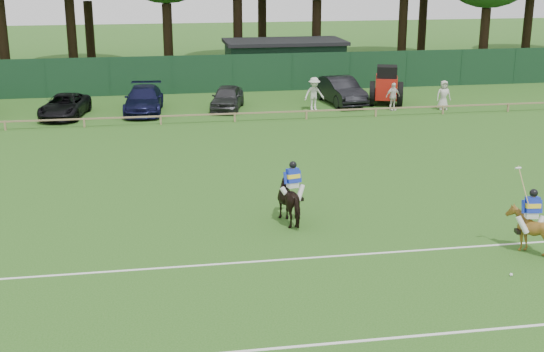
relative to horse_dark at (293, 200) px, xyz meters
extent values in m
plane|color=#1E4C14|center=(-1.05, -2.09, -0.79)|extent=(160.00, 160.00, 0.00)
imported|color=black|center=(0.00, 0.00, 0.00)|extent=(1.26, 2.01, 1.57)
imported|color=brown|center=(6.58, -3.76, -0.08)|extent=(1.29, 1.42, 1.41)
imported|color=black|center=(-9.30, 18.71, -0.15)|extent=(2.84, 4.85, 1.27)
imported|color=#101233|center=(-4.91, 19.24, -0.04)|extent=(2.47, 5.27, 1.49)
imported|color=#313134|center=(-0.07, 19.36, -0.09)|extent=(2.64, 4.38, 1.39)
imported|color=black|center=(6.95, 19.92, 0.02)|extent=(2.35, 5.09, 1.62)
imported|color=beige|center=(4.91, 18.21, 0.18)|extent=(1.38, 0.97, 1.94)
imported|color=silver|center=(9.44, 17.41, 0.03)|extent=(1.02, 0.62, 1.63)
imported|color=beige|center=(12.44, 17.10, 0.07)|extent=(0.86, 0.58, 1.72)
cube|color=silver|center=(0.00, 0.00, 0.55)|extent=(0.41, 0.34, 0.18)
cube|color=#1A2FBB|center=(0.00, 0.00, 0.87)|extent=(0.46, 0.39, 0.51)
cube|color=yellow|center=(0.00, 0.00, 0.85)|extent=(0.48, 0.38, 0.18)
sphere|color=black|center=(0.00, 0.00, 1.24)|extent=(0.25, 0.25, 0.25)
cylinder|color=silver|center=(0.26, 0.01, 0.25)|extent=(0.41, 0.41, 0.59)
cylinder|color=silver|center=(-0.24, -0.11, 0.25)|extent=(0.44, 0.31, 0.59)
cube|color=silver|center=(6.58, -3.76, 0.42)|extent=(0.39, 0.30, 0.18)
cube|color=#1A2FBB|center=(6.58, -3.76, 0.74)|extent=(0.44, 0.35, 0.51)
cube|color=yellow|center=(6.58, -3.76, 0.72)|extent=(0.46, 0.34, 0.18)
sphere|color=black|center=(6.58, -3.76, 1.11)|extent=(0.25, 0.25, 0.25)
cylinder|color=silver|center=(6.83, -3.84, 0.12)|extent=(0.42, 0.32, 0.59)
cylinder|color=silver|center=(6.31, -3.78, 0.12)|extent=(0.42, 0.38, 0.59)
cylinder|color=tan|center=(6.29, -3.67, 1.29)|extent=(0.21, 0.61, 1.17)
sphere|color=silver|center=(5.25, -5.31, -0.74)|extent=(0.09, 0.09, 0.09)
cube|color=silver|center=(-1.05, -8.09, -0.78)|extent=(60.00, 0.10, 0.01)
cube|color=silver|center=(-1.05, -3.09, -0.78)|extent=(60.00, 0.10, 0.01)
cube|color=#997F5B|center=(-1.05, 15.91, -0.34)|extent=(62.00, 0.08, 0.08)
cube|color=#14351E|center=(-1.05, 24.91, 0.46)|extent=(92.00, 0.04, 2.50)
cube|color=#14331E|center=(4.95, 27.91, 0.61)|extent=(8.00, 4.00, 2.80)
cube|color=black|center=(4.95, 27.91, 2.13)|extent=(8.40, 4.40, 0.24)
cube|color=#B01910|center=(9.69, 19.41, 0.25)|extent=(1.96, 2.65, 1.28)
cube|color=black|center=(9.56, 19.03, 1.14)|extent=(1.53, 1.59, 0.89)
cylinder|color=black|center=(8.67, 19.01, -0.05)|extent=(0.74, 1.50, 1.48)
cylinder|color=black|center=(10.27, 18.49, -0.05)|extent=(0.74, 1.50, 1.48)
cylinder|color=black|center=(9.29, 20.58, -0.39)|extent=(0.53, 0.84, 0.79)
cylinder|color=black|center=(10.70, 20.12, -0.39)|extent=(0.53, 0.84, 0.79)
camera|label=1|loc=(-4.59, -22.72, 7.87)|focal=48.00mm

